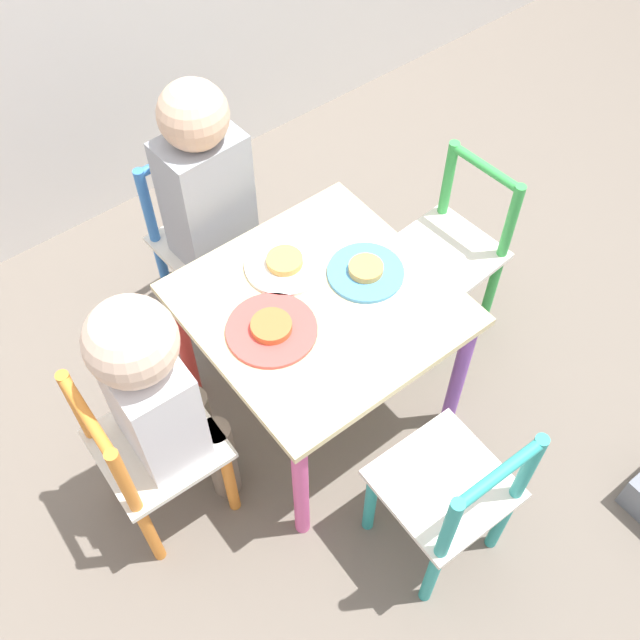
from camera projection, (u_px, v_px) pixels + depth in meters
ground_plane at (320, 405)px, 2.04m from camera, size 6.00×6.00×0.00m
kids_table at (320, 321)px, 1.73m from camera, size 0.55×0.55×0.46m
chair_orange at (150, 454)px, 1.66m from camera, size 0.27×0.27×0.53m
chair_blue at (207, 244)px, 2.04m from camera, size 0.27×0.27×0.53m
chair_green at (449, 254)px, 2.02m from camera, size 0.28×0.28×0.53m
chair_teal at (450, 496)px, 1.60m from camera, size 0.27×0.27×0.53m
child_left at (158, 393)px, 1.52m from camera, size 0.23×0.20×0.75m
child_back at (210, 197)px, 1.84m from camera, size 0.21×0.22×0.80m
plate_left at (272, 329)px, 1.62m from camera, size 0.20×0.20×0.03m
plate_back at (285, 264)px, 1.73m from camera, size 0.19×0.19×0.03m
plate_right at (366, 271)px, 1.71m from camera, size 0.18×0.18×0.03m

